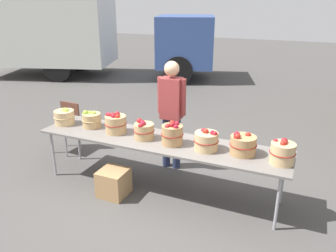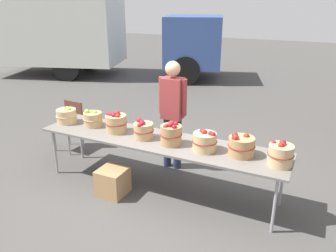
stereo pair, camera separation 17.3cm
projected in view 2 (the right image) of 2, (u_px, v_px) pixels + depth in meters
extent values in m
plane|color=#474442|center=(159.00, 188.00, 4.81)|extent=(40.00, 40.00, 0.00)
cube|color=slate|center=(158.00, 141.00, 4.55)|extent=(3.50, 0.76, 0.03)
cylinder|color=#99999E|center=(55.00, 152.00, 5.10)|extent=(0.04, 0.04, 0.72)
cylinder|color=#99999E|center=(274.00, 206.00, 3.77)|extent=(0.04, 0.04, 0.72)
cylinder|color=#99999E|center=(81.00, 138.00, 5.60)|extent=(0.04, 0.04, 0.72)
cylinder|color=#99999E|center=(282.00, 181.00, 4.27)|extent=(0.04, 0.04, 0.72)
cylinder|color=tan|center=(67.00, 116.00, 5.16)|extent=(0.30, 0.30, 0.21)
torus|color=tan|center=(66.00, 115.00, 5.15)|extent=(0.32, 0.32, 0.01)
sphere|color=#9EC647|center=(67.00, 108.00, 5.17)|extent=(0.07, 0.07, 0.07)
sphere|color=#8CB738|center=(68.00, 109.00, 5.14)|extent=(0.07, 0.07, 0.07)
sphere|color=#8CB738|center=(66.00, 110.00, 5.13)|extent=(0.07, 0.07, 0.07)
sphere|color=#8CB738|center=(69.00, 110.00, 5.10)|extent=(0.08, 0.08, 0.08)
cylinder|color=tan|center=(93.00, 119.00, 5.02)|extent=(0.27, 0.27, 0.21)
torus|color=tan|center=(93.00, 119.00, 5.02)|extent=(0.29, 0.29, 0.01)
sphere|color=#9EC647|center=(95.00, 112.00, 4.99)|extent=(0.07, 0.07, 0.07)
sphere|color=#8CB738|center=(88.00, 111.00, 5.01)|extent=(0.06, 0.06, 0.06)
sphere|color=#8CB738|center=(91.00, 112.00, 5.03)|extent=(0.08, 0.08, 0.08)
sphere|color=#8CB738|center=(88.00, 112.00, 5.00)|extent=(0.07, 0.07, 0.07)
sphere|color=#8CB738|center=(87.00, 112.00, 4.99)|extent=(0.08, 0.08, 0.08)
cylinder|color=tan|center=(116.00, 124.00, 4.79)|extent=(0.30, 0.30, 0.25)
torus|color=maroon|center=(116.00, 123.00, 4.78)|extent=(0.32, 0.32, 0.01)
sphere|color=maroon|center=(114.00, 116.00, 4.69)|extent=(0.07, 0.07, 0.07)
sphere|color=#B22319|center=(118.00, 116.00, 4.68)|extent=(0.08, 0.08, 0.08)
sphere|color=maroon|center=(113.00, 114.00, 4.77)|extent=(0.07, 0.07, 0.07)
sphere|color=maroon|center=(109.00, 114.00, 4.77)|extent=(0.08, 0.08, 0.08)
sphere|color=maroon|center=(110.00, 114.00, 4.75)|extent=(0.07, 0.07, 0.07)
sphere|color=maroon|center=(118.00, 113.00, 4.76)|extent=(0.08, 0.08, 0.08)
sphere|color=maroon|center=(113.00, 114.00, 4.72)|extent=(0.08, 0.08, 0.08)
cylinder|color=tan|center=(144.00, 131.00, 4.57)|extent=(0.27, 0.27, 0.21)
torus|color=maroon|center=(144.00, 130.00, 4.57)|extent=(0.29, 0.29, 0.01)
sphere|color=maroon|center=(139.00, 121.00, 4.60)|extent=(0.08, 0.08, 0.08)
sphere|color=maroon|center=(142.00, 124.00, 4.50)|extent=(0.08, 0.08, 0.08)
sphere|color=maroon|center=(142.00, 122.00, 4.53)|extent=(0.07, 0.07, 0.07)
sphere|color=maroon|center=(140.00, 125.00, 4.44)|extent=(0.07, 0.07, 0.07)
sphere|color=maroon|center=(142.00, 122.00, 4.53)|extent=(0.07, 0.07, 0.07)
sphere|color=maroon|center=(143.00, 124.00, 4.53)|extent=(0.07, 0.07, 0.07)
sphere|color=maroon|center=(142.00, 123.00, 4.56)|extent=(0.08, 0.08, 0.08)
cylinder|color=#A87F51|center=(171.00, 135.00, 4.37)|extent=(0.28, 0.28, 0.26)
torus|color=maroon|center=(171.00, 134.00, 4.37)|extent=(0.30, 0.30, 0.01)
sphere|color=maroon|center=(171.00, 126.00, 4.33)|extent=(0.08, 0.08, 0.08)
sphere|color=#B22319|center=(167.00, 126.00, 4.32)|extent=(0.06, 0.06, 0.06)
sphere|color=maroon|center=(170.00, 125.00, 4.29)|extent=(0.06, 0.06, 0.06)
sphere|color=maroon|center=(176.00, 124.00, 4.36)|extent=(0.07, 0.07, 0.07)
sphere|color=maroon|center=(165.00, 127.00, 4.28)|extent=(0.06, 0.06, 0.06)
sphere|color=#B22319|center=(171.00, 123.00, 4.41)|extent=(0.08, 0.08, 0.08)
sphere|color=maroon|center=(174.00, 127.00, 4.25)|extent=(0.07, 0.07, 0.07)
cylinder|color=tan|center=(205.00, 142.00, 4.20)|extent=(0.30, 0.30, 0.23)
torus|color=maroon|center=(205.00, 141.00, 4.19)|extent=(0.32, 0.32, 0.01)
sphere|color=maroon|center=(211.00, 133.00, 4.11)|extent=(0.06, 0.06, 0.06)
sphere|color=maroon|center=(202.00, 131.00, 4.22)|extent=(0.07, 0.07, 0.07)
sphere|color=#B22319|center=(204.00, 132.00, 4.16)|extent=(0.08, 0.08, 0.08)
sphere|color=maroon|center=(213.00, 135.00, 4.10)|extent=(0.07, 0.07, 0.07)
cylinder|color=#A87F51|center=(241.00, 146.00, 4.06)|extent=(0.32, 0.32, 0.23)
torus|color=maroon|center=(241.00, 145.00, 4.06)|extent=(0.34, 0.34, 0.01)
sphere|color=#B22319|center=(235.00, 138.00, 3.99)|extent=(0.07, 0.07, 0.07)
sphere|color=#B22319|center=(235.00, 138.00, 3.97)|extent=(0.08, 0.08, 0.08)
sphere|color=maroon|center=(234.00, 140.00, 3.99)|extent=(0.08, 0.08, 0.08)
sphere|color=#B22319|center=(246.00, 136.00, 4.06)|extent=(0.07, 0.07, 0.07)
sphere|color=maroon|center=(235.00, 135.00, 4.04)|extent=(0.08, 0.08, 0.08)
cylinder|color=tan|center=(281.00, 155.00, 3.81)|extent=(0.28, 0.28, 0.25)
torus|color=maroon|center=(281.00, 154.00, 3.81)|extent=(0.30, 0.30, 0.01)
sphere|color=maroon|center=(283.00, 143.00, 3.80)|extent=(0.08, 0.08, 0.08)
sphere|color=#B22319|center=(282.00, 145.00, 3.76)|extent=(0.08, 0.08, 0.08)
sphere|color=maroon|center=(274.00, 143.00, 3.85)|extent=(0.07, 0.07, 0.07)
sphere|color=#B22319|center=(281.00, 145.00, 3.74)|extent=(0.06, 0.06, 0.06)
cylinder|color=#262D4C|center=(177.00, 144.00, 5.25)|extent=(0.12, 0.12, 0.84)
cylinder|color=#262D4C|center=(167.00, 142.00, 5.31)|extent=(0.12, 0.12, 0.84)
cube|color=maroon|center=(173.00, 98.00, 5.02)|extent=(0.32, 0.24, 0.63)
sphere|color=tan|center=(173.00, 69.00, 4.86)|extent=(0.23, 0.23, 0.23)
cylinder|color=maroon|center=(184.00, 98.00, 4.94)|extent=(0.09, 0.09, 0.56)
cylinder|color=maroon|center=(162.00, 95.00, 5.08)|extent=(0.09, 0.09, 0.56)
cube|color=silver|center=(59.00, 28.00, 11.55)|extent=(4.67, 3.38, 2.30)
cube|color=#334C8C|center=(194.00, 41.00, 11.05)|extent=(2.35, 2.55, 1.60)
cube|color=black|center=(220.00, 31.00, 10.83)|extent=(0.58, 1.69, 0.80)
cylinder|color=black|center=(191.00, 60.00, 12.24)|extent=(0.94, 0.54, 0.90)
cylinder|color=black|center=(186.00, 71.00, 10.48)|extent=(0.94, 0.54, 0.90)
cylinder|color=black|center=(88.00, 58.00, 12.76)|extent=(0.94, 0.54, 0.90)
cylinder|color=black|center=(67.00, 67.00, 11.00)|extent=(0.94, 0.54, 0.90)
cube|color=brown|center=(68.00, 127.00, 5.89)|extent=(0.43, 0.43, 0.04)
cube|color=brown|center=(74.00, 112.00, 5.96)|extent=(0.40, 0.06, 0.40)
cylinder|color=gray|center=(55.00, 140.00, 5.91)|extent=(0.02, 0.02, 0.42)
cylinder|color=gray|center=(69.00, 144.00, 5.75)|extent=(0.02, 0.02, 0.42)
cylinder|color=gray|center=(69.00, 134.00, 6.19)|extent=(0.02, 0.02, 0.42)
cylinder|color=gray|center=(83.00, 137.00, 6.03)|extent=(0.02, 0.02, 0.42)
cube|color=#A87F51|center=(113.00, 181.00, 4.61)|extent=(0.37, 0.37, 0.37)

